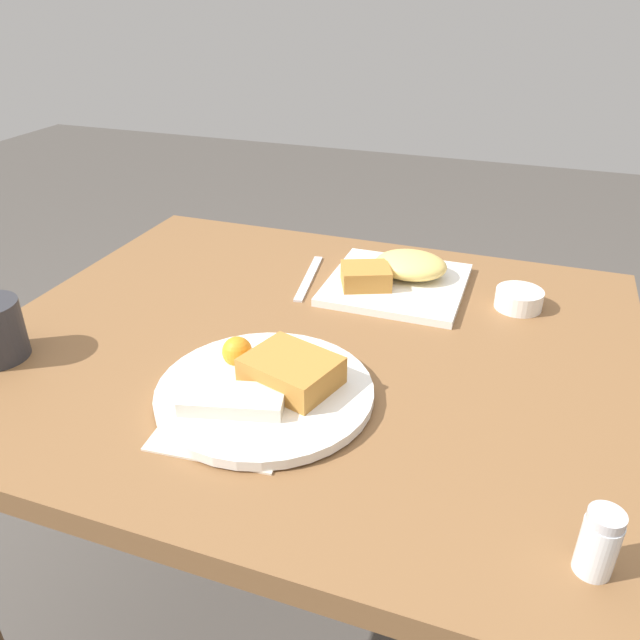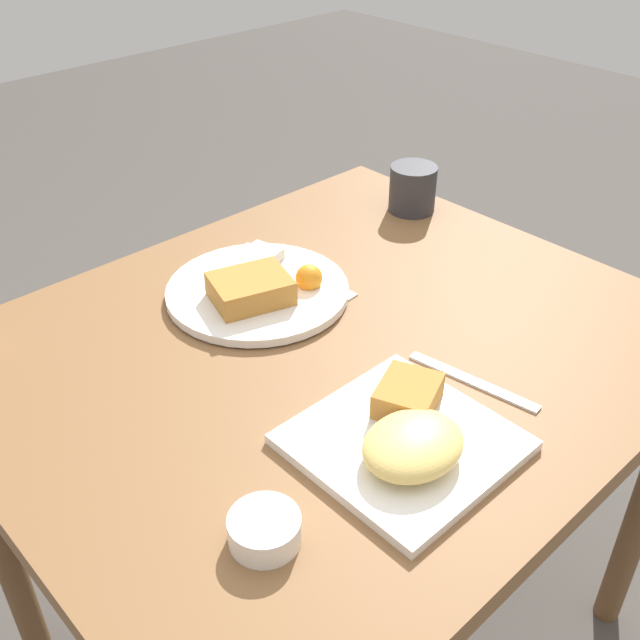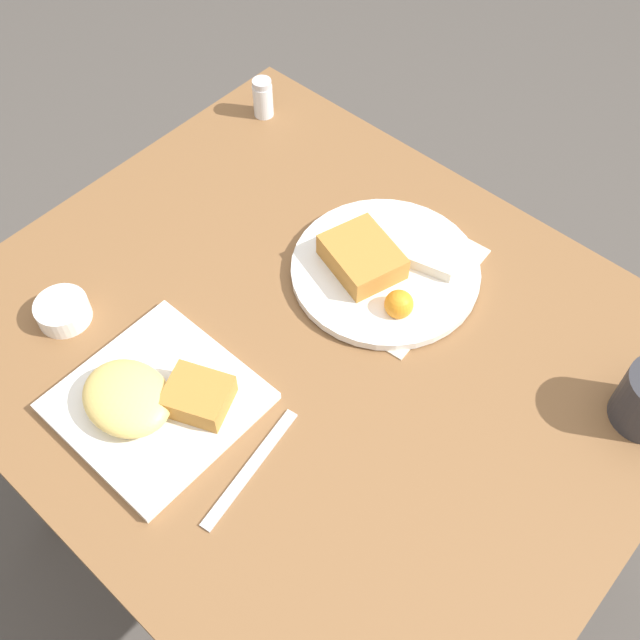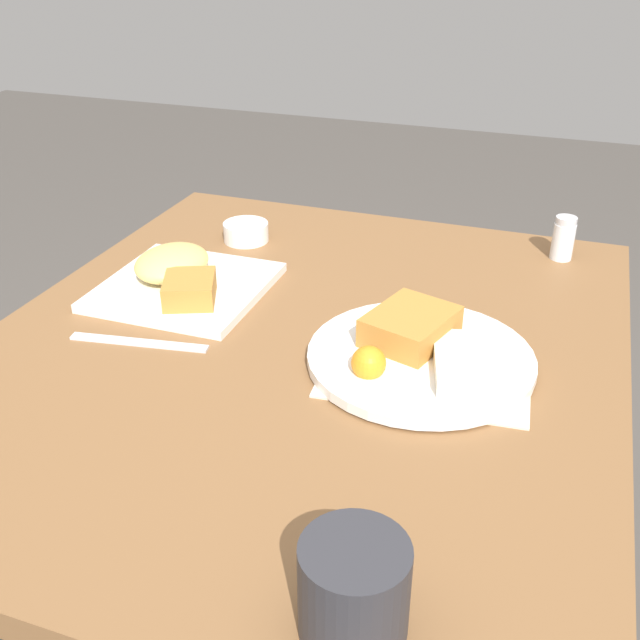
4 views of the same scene
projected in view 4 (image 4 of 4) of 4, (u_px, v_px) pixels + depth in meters
The scene contains 8 objects.
dining_table at pixel (300, 392), 1.07m from camera, with size 1.01×0.86×0.72m.
menu_card at pixel (425, 375), 0.95m from camera, with size 0.19×0.27×0.00m.
plate_square_near at pixel (181, 278), 1.16m from camera, with size 0.24×0.24×0.06m.
plate_oval_far at pixel (419, 351), 0.97m from camera, with size 0.30×0.30×0.05m.
sauce_ramekin at pixel (246, 231), 1.34m from camera, with size 0.08×0.08×0.03m.
salt_shaker at pixel (563, 241), 1.26m from camera, with size 0.04×0.04×0.07m.
butter_knife at pixel (139, 342), 1.03m from camera, with size 0.05×0.20×0.00m.
coffee_mug at pixel (354, 590), 0.60m from camera, with size 0.09×0.09×0.09m.
Camera 4 is at (0.83, 0.32, 1.25)m, focal length 42.00 mm.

